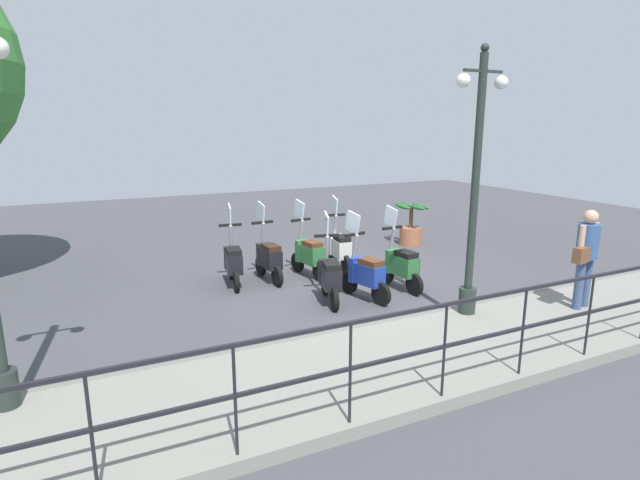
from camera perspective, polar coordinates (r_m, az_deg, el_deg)
ground_plane at (r=9.68m, az=3.20°, el=-5.15°), size 28.00×28.00×0.00m
promenade_walkway at (r=7.24m, az=15.54°, el=-11.47°), size 2.20×20.00×0.15m
fence_railing at (r=6.26m, az=22.32°, el=-7.90°), size 0.04×16.03×1.07m
lamp_post_near at (r=7.79m, az=17.19°, el=4.19°), size 0.26×0.90×3.98m
pedestrian_with_bag at (r=8.86m, az=28.14°, el=-1.18°), size 0.37×0.64×1.59m
potted_palm at (r=12.98m, az=10.33°, el=1.41°), size 1.06×0.66×1.05m
scooter_near_0 at (r=9.41m, az=9.19°, el=-2.75°), size 1.23×0.44×1.54m
scooter_near_1 at (r=8.80m, az=5.17°, el=-3.76°), size 1.22×0.50×1.54m
scooter_near_2 at (r=8.60m, az=1.13°, el=-4.10°), size 1.21×0.53×1.54m
scooter_far_0 at (r=10.57m, az=2.24°, el=-0.84°), size 1.23×0.45×1.54m
scooter_far_1 at (r=10.07m, az=-1.34°, el=-1.54°), size 1.23×0.46×1.54m
scooter_far_2 at (r=9.84m, az=-5.90°, el=-1.96°), size 1.23×0.44×1.54m
scooter_far_3 at (r=9.65m, az=-9.88°, el=-2.38°), size 1.23×0.47×1.54m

